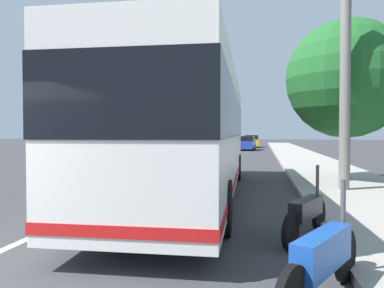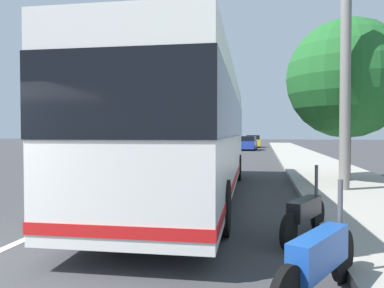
# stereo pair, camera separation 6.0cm
# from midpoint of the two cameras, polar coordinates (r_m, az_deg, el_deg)

# --- Properties ---
(sidewalk_curb) EXTENTS (110.00, 3.60, 0.14)m
(sidewalk_curb) POSITION_cam_midpoint_polar(r_m,az_deg,el_deg) (13.28, 23.38, -6.07)
(sidewalk_curb) COLOR #9E998E
(sidewalk_curb) RESTS_ON ground
(lane_divider_line) EXTENTS (110.00, 0.16, 0.01)m
(lane_divider_line) POSITION_cam_midpoint_polar(r_m,az_deg,el_deg) (13.57, -6.30, -6.06)
(lane_divider_line) COLOR silver
(lane_divider_line) RESTS_ON ground
(coach_bus) EXTENTS (12.46, 2.93, 3.43)m
(coach_bus) POSITION_cam_midpoint_polar(r_m,az_deg,el_deg) (10.66, 0.27, 2.28)
(coach_bus) COLOR silver
(coach_bus) RESTS_ON ground
(motorcycle_nearest_curb) EXTENTS (2.00, 1.12, 1.27)m
(motorcycle_nearest_curb) POSITION_cam_midpoint_polar(r_m,az_deg,el_deg) (4.35, 19.38, -16.35)
(motorcycle_nearest_curb) COLOR black
(motorcycle_nearest_curb) RESTS_ON ground
(motorcycle_angled) EXTENTS (1.87, 0.93, 1.24)m
(motorcycle_angled) POSITION_cam_midpoint_polar(r_m,az_deg,el_deg) (6.77, 17.19, -10.12)
(motorcycle_angled) COLOR black
(motorcycle_angled) RESTS_ON ground
(car_behind_bus) EXTENTS (3.96, 1.90, 1.62)m
(car_behind_bus) POSITION_cam_midpoint_polar(r_m,az_deg,el_deg) (39.84, 1.26, 0.11)
(car_behind_bus) COLOR #2D7238
(car_behind_bus) RESTS_ON ground
(car_side_street) EXTENTS (4.68, 2.02, 1.51)m
(car_side_street) POSITION_cam_midpoint_polar(r_m,az_deg,el_deg) (40.57, 8.58, 0.10)
(car_side_street) COLOR navy
(car_side_street) RESTS_ON ground
(car_ahead_same_lane) EXTENTS (4.40, 2.03, 1.58)m
(car_ahead_same_lane) POSITION_cam_midpoint_polar(r_m,az_deg,el_deg) (48.86, 9.34, 0.37)
(car_ahead_same_lane) COLOR gold
(car_ahead_same_lane) RESTS_ON ground
(car_far_distant) EXTENTS (4.31, 1.89, 1.51)m
(car_far_distant) POSITION_cam_midpoint_polar(r_m,az_deg,el_deg) (58.15, 4.52, 0.56)
(car_far_distant) COLOR silver
(car_far_distant) RESTS_ON ground
(roadside_tree_mid_block) EXTENTS (4.21, 4.21, 5.87)m
(roadside_tree_mid_block) POSITION_cam_midpoint_polar(r_m,az_deg,el_deg) (14.48, 22.77, 9.19)
(roadside_tree_mid_block) COLOR brown
(roadside_tree_mid_block) RESTS_ON ground
(utility_pole) EXTENTS (0.31, 0.31, 6.38)m
(utility_pole) POSITION_cam_midpoint_polar(r_m,az_deg,el_deg) (12.07, 22.58, 8.03)
(utility_pole) COLOR slate
(utility_pole) RESTS_ON ground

